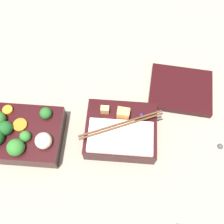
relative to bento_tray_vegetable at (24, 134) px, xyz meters
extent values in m
plane|color=gray|center=(0.12, 0.00, -0.03)|extent=(3.00, 3.00, 0.00)
cube|color=black|center=(0.00, 0.00, -0.01)|extent=(0.17, 0.14, 0.05)
sphere|color=#19511E|center=(-0.04, 0.01, 0.03)|extent=(0.03, 0.03, 0.03)
sphere|color=#2D7028|center=(0.01, -0.01, 0.02)|extent=(0.03, 0.03, 0.03)
sphere|color=#2D7028|center=(0.00, -0.04, 0.03)|extent=(0.04, 0.04, 0.04)
sphere|color=#236023|center=(0.05, 0.05, 0.03)|extent=(0.03, 0.03, 0.03)
cylinder|color=orange|center=(-0.04, 0.05, 0.02)|extent=(0.03, 0.03, 0.01)
cylinder|color=orange|center=(-0.01, 0.02, 0.02)|extent=(0.05, 0.05, 0.01)
sphere|color=beige|center=(0.06, -0.02, 0.03)|extent=(0.04, 0.04, 0.04)
cube|color=black|center=(0.24, 0.03, -0.01)|extent=(0.17, 0.14, 0.05)
cube|color=silver|center=(0.24, 0.00, 0.02)|extent=(0.15, 0.08, 0.01)
cube|color=#EAB266|center=(0.19, 0.07, 0.03)|extent=(0.02, 0.01, 0.02)
cube|color=#F4A356|center=(0.24, 0.06, 0.03)|extent=(0.03, 0.02, 0.03)
sphere|color=#381942|center=(0.28, 0.06, 0.02)|extent=(0.01, 0.01, 0.01)
cylinder|color=#56331E|center=(0.24, 0.03, 0.03)|extent=(0.19, 0.09, 0.01)
cylinder|color=#56331E|center=(0.23, 0.03, 0.03)|extent=(0.19, 0.09, 0.01)
cube|color=black|center=(0.39, 0.17, -0.02)|extent=(0.18, 0.15, 0.02)
sphere|color=#474442|center=(0.49, 0.02, -0.03)|extent=(0.01, 0.01, 0.01)
camera|label=1|loc=(0.23, -0.22, 0.59)|focal=42.00mm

